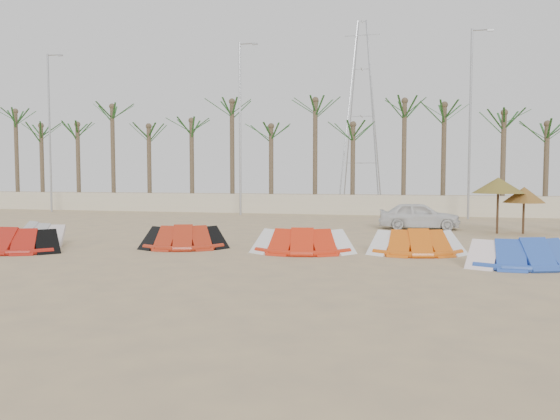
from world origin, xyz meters
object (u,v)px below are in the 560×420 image
(kite_red_mid, at_px, (187,236))
(kite_red_right, at_px, (304,240))
(kite_red_left, at_px, (19,239))
(kite_grey, at_px, (42,232))
(kite_orange, at_px, (417,241))
(parasol_left, at_px, (498,185))
(parasol_mid, at_px, (524,195))
(kite_blue, at_px, (525,251))
(car, at_px, (419,216))

(kite_red_mid, bearing_deg, kite_red_right, -0.69)
(kite_red_right, bearing_deg, kite_red_left, -167.78)
(kite_grey, relative_size, kite_red_mid, 1.03)
(kite_red_right, xyz_separation_m, kite_orange, (3.70, 0.53, -0.00))
(kite_grey, relative_size, kite_orange, 1.03)
(kite_red_left, height_order, parasol_left, parasol_left)
(kite_red_mid, xyz_separation_m, kite_orange, (7.97, 0.48, 0.00))
(kite_grey, bearing_deg, parasol_mid, 23.12)
(kite_grey, height_order, kite_orange, same)
(kite_grey, distance_m, kite_red_left, 2.14)
(kite_grey, xyz_separation_m, kite_blue, (16.86, -1.21, 0.00))
(kite_grey, bearing_deg, parasol_left, 23.83)
(kite_red_right, bearing_deg, kite_blue, -10.48)
(kite_grey, height_order, parasol_left, parasol_left)
(kite_red_right, bearing_deg, parasol_left, 46.70)
(kite_red_left, distance_m, kite_blue, 16.26)
(kite_red_left, xyz_separation_m, kite_orange, (13.25, 2.59, -0.00))
(kite_red_left, xyz_separation_m, kite_blue, (16.24, 0.83, 0.00))
(kite_red_right, relative_size, kite_blue, 0.92)
(kite_red_mid, relative_size, parasol_left, 1.32)
(parasol_left, bearing_deg, kite_red_mid, -146.50)
(kite_grey, relative_size, kite_red_right, 0.98)
(kite_red_mid, bearing_deg, kite_blue, -6.71)
(kite_blue, xyz_separation_m, parasol_left, (0.52, 8.89, 1.72))
(kite_grey, height_order, parasol_mid, parasol_mid)
(kite_red_left, height_order, kite_orange, same)
(kite_red_mid, bearing_deg, kite_grey, -179.27)
(kite_red_right, height_order, parasol_left, parasol_left)
(kite_red_left, relative_size, kite_red_right, 0.96)
(car, bearing_deg, kite_grey, 118.91)
(kite_red_mid, relative_size, parasol_mid, 1.59)
(kite_blue, bearing_deg, kite_red_right, 169.52)
(kite_grey, bearing_deg, kite_blue, -4.12)
(kite_red_left, distance_m, kite_red_right, 9.77)
(kite_red_right, distance_m, parasol_mid, 11.53)
(kite_orange, xyz_separation_m, car, (0.17, 8.46, 0.23))
(kite_blue, bearing_deg, kite_red_mid, 173.29)
(kite_grey, relative_size, parasol_mid, 1.64)
(kite_grey, bearing_deg, kite_red_left, -72.96)
(kite_grey, bearing_deg, kite_red_mid, 0.73)
(kite_grey, distance_m, kite_red_mid, 5.90)
(parasol_left, bearing_deg, parasol_mid, 11.21)
(kite_red_mid, height_order, parasol_mid, parasol_mid)
(kite_red_left, bearing_deg, parasol_left, 30.12)
(kite_orange, relative_size, parasol_left, 1.32)
(kite_blue, bearing_deg, parasol_mid, 79.82)
(kite_orange, xyz_separation_m, parasol_left, (3.51, 7.13, 1.72))
(kite_grey, height_order, kite_red_left, same)
(kite_red_right, bearing_deg, parasol_mid, 43.40)
(kite_red_left, distance_m, parasol_mid, 20.49)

